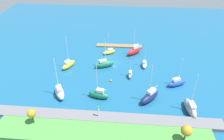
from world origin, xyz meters
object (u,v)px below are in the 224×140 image
sailboat_green_along_channel (99,94)px  sailboat_white_mid_basin (59,92)px  harbor_beacon (98,110)px  park_tree_mideast (187,131)px  sailboat_gray_lone_south (190,108)px  pier_dock (119,46)px  sailboat_white_west_end (144,64)px  mooring_buoy_orange (111,81)px  park_tree_center (31,114)px  sailboat_gray_outer_mooring (130,74)px  sailboat_navy_east_end (150,97)px  sailboat_red_off_beacon (134,51)px  sailboat_green_near_pier (104,64)px  sailboat_yellow_far_south (68,65)px  sailboat_blue_far_north (177,83)px  sailboat_yellow_by_breakwater (109,52)px

sailboat_green_along_channel → sailboat_white_mid_basin: 12.64m
harbor_beacon → park_tree_mideast: size_ratio=0.80×
sailboat_green_along_channel → sailboat_gray_lone_south: (-27.43, 3.74, 0.10)m
pier_dock → harbor_beacon: (2.91, 46.31, 2.97)m
sailboat_white_west_end → mooring_buoy_orange: size_ratio=14.15×
park_tree_center → harbor_beacon: bearing=-167.2°
pier_dock → sailboat_gray_outer_mooring: (-5.57, 24.43, 0.75)m
sailboat_navy_east_end → sailboat_red_off_beacon: bearing=-129.9°
harbor_beacon → sailboat_green_near_pier: sailboat_green_near_pier is taller
pier_dock → mooring_buoy_orange: bearing=87.6°
sailboat_yellow_far_south → sailboat_white_mid_basin: sailboat_white_mid_basin is taller
sailboat_blue_far_north → sailboat_navy_east_end: (9.77, 8.57, 0.29)m
park_tree_mideast → sailboat_blue_far_north: 24.12m
sailboat_white_west_end → sailboat_navy_east_end: (-0.79, 20.34, 0.50)m
harbor_beacon → sailboat_green_along_channel: bearing=-82.0°
pier_dock → sailboat_white_west_end: sailboat_white_west_end is taller
sailboat_yellow_far_south → mooring_buoy_orange: (-17.29, 7.75, -1.07)m
sailboat_white_west_end → sailboat_gray_outer_mooring: bearing=146.8°
pier_dock → sailboat_navy_east_end: sailboat_navy_east_end is taller
pier_dock → sailboat_white_mid_basin: sailboat_white_mid_basin is taller
sailboat_yellow_by_breakwater → mooring_buoy_orange: bearing=63.2°
sailboat_blue_far_north → pier_dock: bearing=100.3°
sailboat_white_west_end → sailboat_green_along_channel: (15.16, 20.49, 0.36)m
harbor_beacon → sailboat_navy_east_end: size_ratio=0.29×
park_tree_mideast → sailboat_white_mid_basin: size_ratio=0.34×
sailboat_yellow_far_south → sailboat_navy_east_end: sailboat_yellow_far_south is taller
sailboat_yellow_far_south → sailboat_red_off_beacon: size_ratio=1.14×
sailboat_green_near_pier → sailboat_yellow_far_south: (13.86, 1.59, -0.03)m
sailboat_green_along_channel → sailboat_blue_far_north: bearing=-149.8°
sailboat_green_near_pier → sailboat_blue_far_north: sailboat_green_near_pier is taller
park_tree_center → sailboat_gray_lone_south: sailboat_gray_lone_south is taller
sailboat_white_west_end → harbor_beacon: bearing=156.9°
sailboat_green_along_channel → sailboat_gray_lone_south: sailboat_green_along_channel is taller
harbor_beacon → sailboat_blue_far_north: (-24.44, -17.73, -1.96)m
pier_dock → sailboat_white_mid_basin: (16.82, 37.34, 1.36)m
pier_dock → sailboat_green_near_pier: sailboat_green_near_pier is taller
sailboat_green_near_pier → sailboat_yellow_by_breakwater: sailboat_green_near_pier is taller
sailboat_navy_east_end → sailboat_gray_lone_south: sailboat_navy_east_end is taller
sailboat_gray_outer_mooring → mooring_buoy_orange: size_ratio=12.44×
sailboat_green_near_pier → sailboat_white_west_end: 15.71m
sailboat_yellow_far_south → sailboat_blue_far_north: (-40.00, 8.26, -0.11)m
sailboat_green_near_pier → mooring_buoy_orange: 10.01m
harbor_beacon → sailboat_green_near_pier: 27.69m
park_tree_mideast → sailboat_green_near_pier: (23.93, -33.68, -2.85)m
park_tree_center → sailboat_blue_far_north: (-41.58, -21.62, -3.05)m
harbor_beacon → sailboat_yellow_by_breakwater: 38.79m
harbor_beacon → sailboat_yellow_far_south: bearing=-59.1°
park_tree_center → park_tree_mideast: bearing=176.8°
pier_dock → sailboat_yellow_far_south: (18.47, 20.32, 1.13)m
sailboat_blue_far_north → sailboat_white_mid_basin: 39.34m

